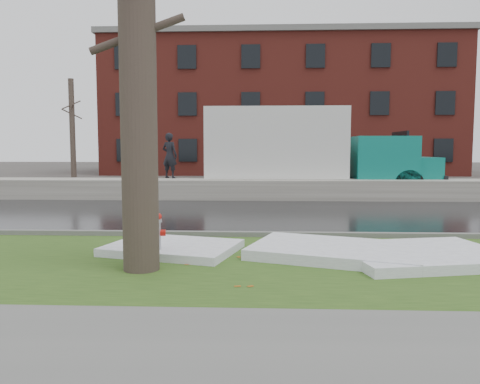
{
  "coord_description": "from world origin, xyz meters",
  "views": [
    {
      "loc": [
        0.49,
        -8.73,
        1.87
      ],
      "look_at": [
        0.07,
        0.78,
        1.0
      ],
      "focal_mm": 35.0,
      "sensor_mm": 36.0,
      "label": 1
    }
  ],
  "objects_px": {
    "tree": "(137,39)",
    "fire_hydrant": "(154,232)",
    "box_truck": "(303,150)",
    "worker": "(170,156)"
  },
  "relations": [
    {
      "from": "tree",
      "to": "fire_hydrant",
      "type": "bearing_deg",
      "value": 89.13
    },
    {
      "from": "fire_hydrant",
      "to": "tree",
      "type": "bearing_deg",
      "value": -100.13
    },
    {
      "from": "tree",
      "to": "box_truck",
      "type": "xyz_separation_m",
      "value": [
        3.51,
        11.79,
        -1.64
      ]
    },
    {
      "from": "fire_hydrant",
      "to": "tree",
      "type": "height_order",
      "value": "tree"
    },
    {
      "from": "fire_hydrant",
      "to": "box_truck",
      "type": "bearing_deg",
      "value": 63.07
    },
    {
      "from": "fire_hydrant",
      "to": "worker",
      "type": "height_order",
      "value": "worker"
    },
    {
      "from": "fire_hydrant",
      "to": "box_truck",
      "type": "height_order",
      "value": "box_truck"
    },
    {
      "from": "box_truck",
      "to": "fire_hydrant",
      "type": "bearing_deg",
      "value": -107.68
    },
    {
      "from": "box_truck",
      "to": "worker",
      "type": "relative_size",
      "value": 5.95
    },
    {
      "from": "fire_hydrant",
      "to": "tree",
      "type": "xyz_separation_m",
      "value": [
        -0.01,
        -0.8,
        3.0
      ]
    }
  ]
}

